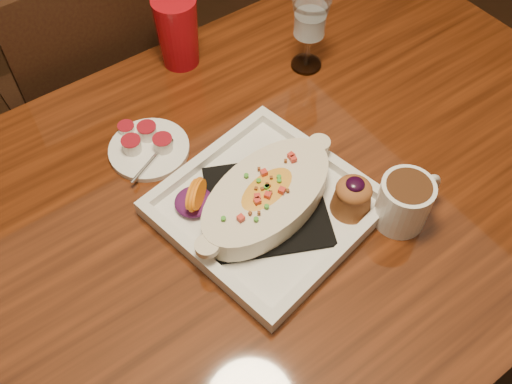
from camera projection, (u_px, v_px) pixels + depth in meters
floor at (249, 361)px, 1.57m from camera, size 7.00×7.00×0.00m
table at (245, 235)px, 1.05m from camera, size 1.50×0.90×0.75m
chair_far at (105, 98)px, 1.47m from camera, size 0.42×0.42×0.93m
plate at (272, 200)px, 0.94m from camera, size 0.36×0.36×0.08m
coffee_mug at (405, 200)px, 0.91m from camera, size 0.12×0.09×0.09m
goblet at (310, 21)px, 1.09m from camera, size 0.08×0.08×0.16m
saucer at (149, 147)px, 1.03m from camera, size 0.15×0.15×0.10m
creamer_loose at (127, 129)px, 1.06m from camera, size 0.03×0.03×0.02m
red_tumbler at (178, 32)px, 1.13m from camera, size 0.09×0.09×0.15m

